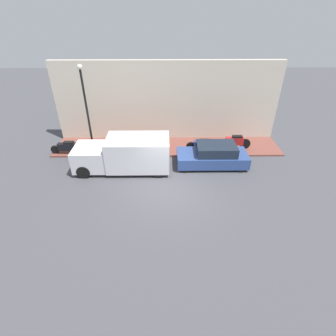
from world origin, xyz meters
The scene contains 9 objects.
ground_plane centered at (0.00, 0.00, 0.00)m, with size 60.00×60.00×0.00m, color #47474C.
sidewalk centered at (4.74, 0.00, 0.05)m, with size 2.59×14.51×0.11m.
building_facade centered at (6.18, 0.00, 2.59)m, with size 0.30×14.51×5.18m.
parked_car centered at (2.45, -2.60, 0.64)m, with size 1.70×4.02×1.35m.
delivery_van centered at (2.12, 2.44, 0.98)m, with size 2.02×5.24×1.92m.
motorcycle_black centered at (3.80, 6.19, 0.54)m, with size 0.30×2.07×0.81m.
motorcycle_blue centered at (4.07, -2.19, 0.53)m, with size 0.30×1.99×0.77m.
motorcycle_red centered at (4.33, -4.27, 0.59)m, with size 0.30×2.09×0.90m.
streetlamp centered at (3.79, 4.59, 3.25)m, with size 0.28×0.28×5.28m.
Camera 1 is at (-10.62, 0.13, 8.04)m, focal length 28.00 mm.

